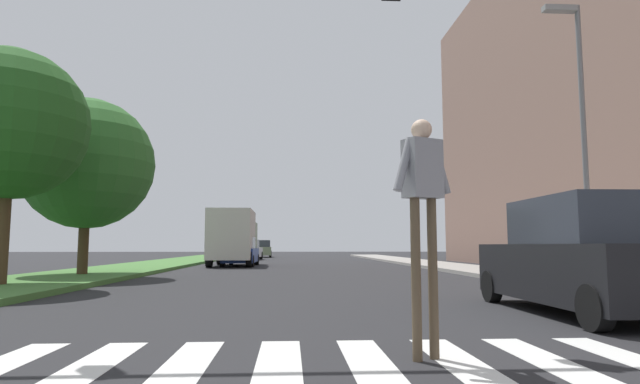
{
  "coord_description": "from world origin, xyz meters",
  "views": [
    {
      "loc": [
        0.1,
        2.02,
        1.16
      ],
      "look_at": [
        0.8,
        14.08,
        2.41
      ],
      "focal_mm": 29.07,
      "sensor_mm": 36.0,
      "label": 1
    }
  ],
  "objects": [
    {
      "name": "truck_box_delivery",
      "position": [
        -3.09,
        31.8,
        1.63
      ],
      "size": [
        2.4,
        6.2,
        3.1
      ],
      "color": "gray",
      "rests_on": "ground_plane"
    },
    {
      "name": "sedan_midblock",
      "position": [
        -2.67,
        31.87,
        0.76
      ],
      "size": [
        1.83,
        4.55,
        1.63
      ],
      "color": "navy",
      "rests_on": "ground_plane"
    },
    {
      "name": "crosswalk",
      "position": [
        0.0,
        7.35,
        0.0
      ],
      "size": [
        7.65,
        2.2,
        0.01
      ],
      "color": "silver",
      "rests_on": "ground_plane"
    },
    {
      "name": "sidewalk_right",
      "position": [
        8.38,
        28.0,
        0.07
      ],
      "size": [
        3.0,
        64.0,
        0.15
      ],
      "primitive_type": "cube",
      "color": "#9E9991",
      "rests_on": "ground_plane"
    },
    {
      "name": "traffic_light_gantry",
      "position": [
        -3.16,
        9.05,
        4.35
      ],
      "size": [
        8.56,
        0.3,
        6.0
      ],
      "color": "gold",
      "rests_on": "median_strip"
    },
    {
      "name": "tree_mid",
      "position": [
        -7.49,
        16.18,
        4.41
      ],
      "size": [
        4.11,
        4.11,
        6.34
      ],
      "color": "#4C3823",
      "rests_on": "median_strip"
    },
    {
      "name": "sedan_far_horizon",
      "position": [
        -2.64,
        53.87,
        0.78
      ],
      "size": [
        2.03,
        4.61,
        1.68
      ],
      "color": "gray",
      "rests_on": "ground_plane"
    },
    {
      "name": "ground_plane",
      "position": [
        0.0,
        30.0,
        0.0
      ],
      "size": [
        140.0,
        140.0,
        0.0
      ],
      "primitive_type": "plane",
      "color": "#262628"
    },
    {
      "name": "tree_far",
      "position": [
        -7.28,
        21.1,
        4.12
      ],
      "size": [
        4.76,
        4.76,
        6.36
      ],
      "color": "#4C3823",
      "rests_on": "median_strip"
    },
    {
      "name": "sedan_distant",
      "position": [
        -3.2,
        44.32,
        0.76
      ],
      "size": [
        2.07,
        4.45,
        1.63
      ],
      "color": "#B7B7BC",
      "rests_on": "ground_plane"
    },
    {
      "name": "street_lamp_right",
      "position": [
        7.78,
        15.07,
        4.59
      ],
      "size": [
        1.02,
        0.24,
        7.5
      ],
      "color": "slate",
      "rests_on": "sidewalk_right"
    },
    {
      "name": "pedestrian_performer",
      "position": [
        1.49,
        7.34,
        1.66
      ],
      "size": [
        0.71,
        0.39,
        2.49
      ],
      "color": "brown",
      "rests_on": "ground_plane"
    },
    {
      "name": "median_strip",
      "position": [
        -7.43,
        28.0,
        0.07
      ],
      "size": [
        4.15,
        64.0,
        0.15
      ],
      "primitive_type": "cube",
      "color": "#477A38",
      "rests_on": "ground_plane"
    },
    {
      "name": "suv_crossing",
      "position": [
        5.1,
        10.65,
        0.93
      ],
      "size": [
        2.01,
        4.62,
        1.97
      ],
      "color": "black",
      "rests_on": "ground_plane"
    }
  ]
}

